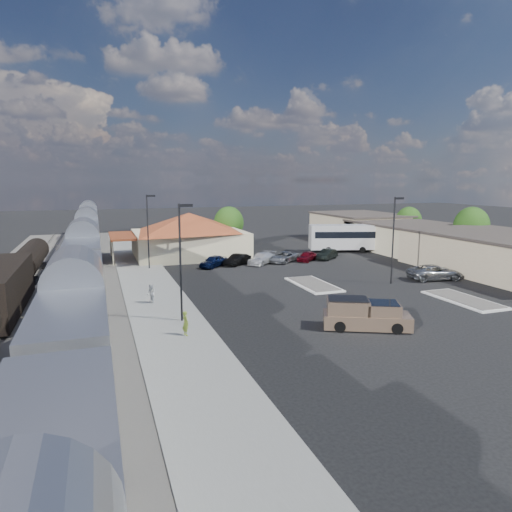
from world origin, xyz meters
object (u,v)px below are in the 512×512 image
object	(u,v)px
pickup_truck	(367,315)
coach_bus	(352,236)
suv	(435,272)
station_depot	(189,235)

from	to	relation	value
pickup_truck	coach_bus	bearing A→B (deg)	-4.14
suv	station_depot	bearing A→B (deg)	52.38
pickup_truck	suv	bearing A→B (deg)	-28.65
pickup_truck	coach_bus	xyz separation A→B (m)	(17.99, 31.91, 1.34)
coach_bus	station_depot	bearing A→B (deg)	97.83
station_depot	pickup_truck	bearing A→B (deg)	-80.51
station_depot	pickup_truck	size ratio (longest dim) A/B	2.80
station_depot	pickup_truck	xyz separation A→B (m)	(5.99, -35.79, -2.12)
station_depot	suv	xyz separation A→B (m)	(22.20, -23.98, -2.32)
pickup_truck	coach_bus	distance (m)	36.66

